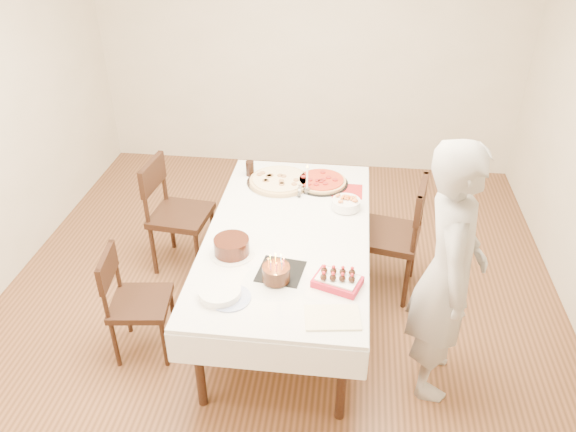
# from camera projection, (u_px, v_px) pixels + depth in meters

# --- Properties ---
(floor) EXTENTS (5.00, 5.00, 0.00)m
(floor) POSITION_uv_depth(u_px,v_px,m) (277.00, 305.00, 4.45)
(floor) COLOR #4E301B
(floor) RESTS_ON ground
(wall_back) EXTENTS (4.50, 0.04, 2.70)m
(wall_back) POSITION_uv_depth(u_px,v_px,m) (309.00, 46.00, 5.82)
(wall_back) COLOR beige
(wall_back) RESTS_ON floor
(dining_table) EXTENTS (1.62, 2.35, 0.75)m
(dining_table) POSITION_uv_depth(u_px,v_px,m) (288.00, 273.00, 4.19)
(dining_table) COLOR white
(dining_table) RESTS_ON floor
(chair_right_savory) EXTENTS (0.61, 0.61, 1.01)m
(chair_right_savory) POSITION_uv_depth(u_px,v_px,m) (388.00, 235.00, 4.38)
(chair_right_savory) COLOR black
(chair_right_savory) RESTS_ON floor
(chair_left_savory) EXTENTS (0.54, 0.54, 0.97)m
(chair_left_savory) POSITION_uv_depth(u_px,v_px,m) (181.00, 215.00, 4.66)
(chair_left_savory) COLOR black
(chair_left_savory) RESTS_ON floor
(chair_left_dessert) EXTENTS (0.48, 0.48, 0.84)m
(chair_left_dessert) POSITION_uv_depth(u_px,v_px,m) (141.00, 303.00, 3.84)
(chair_left_dessert) COLOR black
(chair_left_dessert) RESTS_ON floor
(person) EXTENTS (0.47, 0.67, 1.76)m
(person) POSITION_uv_depth(u_px,v_px,m) (448.00, 274.00, 3.37)
(person) COLOR #A9A49F
(person) RESTS_ON floor
(pizza_white) EXTENTS (0.68, 0.68, 0.04)m
(pizza_white) POSITION_uv_depth(u_px,v_px,m) (280.00, 181.00, 4.57)
(pizza_white) COLOR beige
(pizza_white) RESTS_ON dining_table
(pizza_pepperoni) EXTENTS (0.57, 0.57, 0.04)m
(pizza_pepperoni) POSITION_uv_depth(u_px,v_px,m) (321.00, 181.00, 4.56)
(pizza_pepperoni) COLOR red
(pizza_pepperoni) RESTS_ON dining_table
(red_placemat) EXTENTS (0.24, 0.24, 0.01)m
(red_placemat) POSITION_uv_depth(u_px,v_px,m) (347.00, 191.00, 4.47)
(red_placemat) COLOR #B21E1E
(red_placemat) RESTS_ON dining_table
(pasta_bowl) EXTENTS (0.25, 0.25, 0.07)m
(pasta_bowl) POSITION_uv_depth(u_px,v_px,m) (346.00, 204.00, 4.23)
(pasta_bowl) COLOR white
(pasta_bowl) RESTS_ON dining_table
(taper_candle) EXTENTS (0.06, 0.06, 0.26)m
(taper_candle) POSITION_uv_depth(u_px,v_px,m) (307.00, 179.00, 4.38)
(taper_candle) COLOR white
(taper_candle) RESTS_ON dining_table
(shaker_pair) EXTENTS (0.09, 0.09, 0.08)m
(shaker_pair) POSITION_uv_depth(u_px,v_px,m) (299.00, 193.00, 4.37)
(shaker_pair) COLOR white
(shaker_pair) RESTS_ON dining_table
(cola_glass) EXTENTS (0.07, 0.07, 0.13)m
(cola_glass) POSITION_uv_depth(u_px,v_px,m) (250.00, 168.00, 4.67)
(cola_glass) COLOR black
(cola_glass) RESTS_ON dining_table
(layer_cake) EXTENTS (0.31, 0.31, 0.12)m
(layer_cake) POSITION_uv_depth(u_px,v_px,m) (232.00, 247.00, 3.73)
(layer_cake) COLOR black
(layer_cake) RESTS_ON dining_table
(cake_board) EXTENTS (0.32, 0.32, 0.01)m
(cake_board) POSITION_uv_depth(u_px,v_px,m) (281.00, 272.00, 3.60)
(cake_board) COLOR black
(cake_board) RESTS_ON dining_table
(birthday_cake) EXTENTS (0.21, 0.21, 0.16)m
(birthday_cake) POSITION_uv_depth(u_px,v_px,m) (276.00, 269.00, 3.47)
(birthday_cake) COLOR #3A1F0F
(birthday_cake) RESTS_ON dining_table
(strawberry_box) EXTENTS (0.33, 0.27, 0.07)m
(strawberry_box) POSITION_uv_depth(u_px,v_px,m) (337.00, 280.00, 3.46)
(strawberry_box) COLOR maroon
(strawberry_box) RESTS_ON dining_table
(box_lid) EXTENTS (0.34, 0.25, 0.03)m
(box_lid) POSITION_uv_depth(u_px,v_px,m) (332.00, 318.00, 3.23)
(box_lid) COLOR beige
(box_lid) RESTS_ON dining_table
(plate_stack) EXTENTS (0.31, 0.31, 0.05)m
(plate_stack) POSITION_uv_depth(u_px,v_px,m) (220.00, 292.00, 3.38)
(plate_stack) COLOR white
(plate_stack) RESTS_ON dining_table
(china_plate) EXTENTS (0.29, 0.29, 0.01)m
(china_plate) POSITION_uv_depth(u_px,v_px,m) (230.00, 298.00, 3.37)
(china_plate) COLOR white
(china_plate) RESTS_ON dining_table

